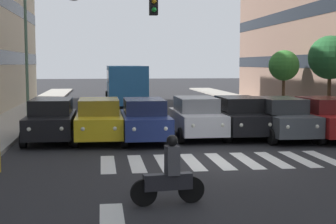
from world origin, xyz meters
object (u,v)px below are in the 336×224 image
street_tree_2 (284,66)px  street_lamp_right (35,42)px  car_4 (144,120)px  street_tree_1 (330,58)px  car_3 (196,117)px  bus_behind_traffic (125,82)px  car_2 (239,117)px  traffic_light_gantry (44,43)px  car_1 (281,118)px  motorcycle_with_rider (169,176)px  car_6 (51,120)px  car_5 (99,119)px  car_0 (325,118)px

street_tree_2 → street_lamp_right: bearing=12.7°
car_4 → street_tree_2: street_tree_2 is taller
car_4 → street_tree_1: street_tree_1 is taller
car_4 → street_tree_2: size_ratio=1.14×
car_3 → bus_behind_traffic: 15.56m
car_2 → traffic_light_gantry: bearing=37.6°
car_1 → motorcycle_with_rider: car_1 is taller
street_lamp_right → car_6: bearing=101.4°
car_5 → street_tree_1: size_ratio=0.98×
traffic_light_gantry → street_tree_1: 17.95m
car_0 → car_3: size_ratio=1.00×
motorcycle_with_rider → street_tree_2: bearing=-117.2°
bus_behind_traffic → street_tree_1: bearing=136.8°
car_5 → car_6: 1.93m
car_4 → street_tree_1: 12.56m
car_2 → bus_behind_traffic: bearing=-74.9°
car_2 → street_lamp_right: street_lamp_right is taller
car_2 → car_4: size_ratio=1.00×
car_1 → traffic_light_gantry: 10.74m
car_3 → motorcycle_with_rider: 10.05m
car_2 → car_5: same height
car_1 → car_5: 7.56m
car_1 → street_tree_2: size_ratio=1.14×
motorcycle_with_rider → street_tree_1: size_ratio=0.37×
car_3 → car_4: size_ratio=1.00×
bus_behind_traffic → street_lamp_right: (5.25, 8.09, 2.47)m
car_5 → street_tree_2: size_ratio=1.14×
bus_behind_traffic → street_tree_1: 14.89m
street_lamp_right → car_4: bearing=123.4°
car_6 → street_tree_2: bearing=-142.1°
car_6 → street_lamp_right: 8.34m
motorcycle_with_rider → traffic_light_gantry: (3.10, -3.89, 3.09)m
traffic_light_gantry → street_lamp_right: street_lamp_right is taller
car_1 → car_3: size_ratio=1.00×
car_4 → motorcycle_with_rider: bearing=88.4°
bus_behind_traffic → street_tree_2: (-10.28, 4.61, 1.16)m
car_3 → car_5: bearing=5.4°
car_0 → car_3: 5.40m
car_4 → motorcycle_with_rider: car_4 is taller
bus_behind_traffic → traffic_light_gantry: bearing=81.0°
motorcycle_with_rider → street_tree_1: street_tree_1 is taller
car_1 → bus_behind_traffic: bearing=-70.6°
car_2 → car_3: same height
car_6 → traffic_light_gantry: (-0.40, 5.66, 2.85)m
car_0 → car_5: (9.40, -0.70, 0.00)m
car_1 → bus_behind_traffic: 17.21m
car_2 → car_5: (5.99, 0.32, 0.00)m
car_1 → street_tree_1: 8.31m
bus_behind_traffic → street_tree_2: street_tree_2 is taller
car_3 → street_tree_2: size_ratio=1.14×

